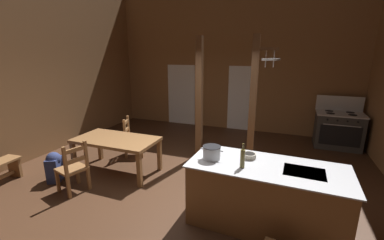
{
  "coord_description": "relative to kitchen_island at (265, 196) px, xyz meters",
  "views": [
    {
      "loc": [
        1.74,
        -3.79,
        2.45
      ],
      "look_at": [
        0.02,
        0.75,
        1.16
      ],
      "focal_mm": 23.66,
      "sensor_mm": 36.0,
      "label": 1
    }
  ],
  "objects": [
    {
      "name": "wall_left",
      "position": [
        -5.42,
        0.4,
        1.76
      ],
      "size": [
        0.14,
        9.3,
        4.46
      ],
      "primitive_type": "cube",
      "color": "brown",
      "rests_on": "ground_plane"
    },
    {
      "name": "ladderback_chair_near_window",
      "position": [
        -3.26,
        1.56,
        -0.01
      ],
      "size": [
        0.57,
        0.57,
        0.95
      ],
      "color": "olive",
      "rests_on": "ground_plane"
    },
    {
      "name": "stove_range",
      "position": [
        1.52,
        3.98,
        0.02
      ],
      "size": [
        1.15,
        0.83,
        1.32
      ],
      "color": "#323232",
      "rests_on": "ground_plane"
    },
    {
      "name": "mixing_bowl_on_counter",
      "position": [
        -0.28,
        0.18,
        0.5
      ],
      "size": [
        0.2,
        0.2,
        0.07
      ],
      "color": "#B2A893",
      "rests_on": "kitchen_island"
    },
    {
      "name": "glazed_panel_back_right",
      "position": [
        -1.2,
        4.64,
        0.56
      ],
      "size": [
        0.84,
        0.01,
        2.05
      ],
      "primitive_type": "cube",
      "color": "white",
      "rests_on": "ground_plane"
    },
    {
      "name": "kitchen_island",
      "position": [
        0.0,
        0.0,
        0.0
      ],
      "size": [
        2.2,
        1.05,
        0.93
      ],
      "color": "brown",
      "rests_on": "ground_plane"
    },
    {
      "name": "support_post_center",
      "position": [
        -1.72,
        2.06,
        0.94
      ],
      "size": [
        0.14,
        0.14,
        2.81
      ],
      "color": "brown",
      "rests_on": "ground_plane"
    },
    {
      "name": "bottle_tall_on_counter",
      "position": [
        -0.32,
        -0.19,
        0.61
      ],
      "size": [
        0.06,
        0.06,
        0.35
      ],
      "color": "brown",
      "rests_on": "kitchen_island"
    },
    {
      "name": "glazed_door_back_left",
      "position": [
        -3.27,
        4.64,
        0.56
      ],
      "size": [
        1.0,
        0.01,
        2.05
      ],
      "primitive_type": "cube",
      "color": "white",
      "rests_on": "ground_plane"
    },
    {
      "name": "backpack",
      "position": [
        -3.95,
        -0.1,
        -0.15
      ],
      "size": [
        0.37,
        0.38,
        0.6
      ],
      "color": "navy",
      "rests_on": "ground_plane"
    },
    {
      "name": "ladderback_chair_by_post",
      "position": [
        -3.29,
        -0.27,
        -0.01
      ],
      "size": [
        0.54,
        0.54,
        0.95
      ],
      "color": "olive",
      "rests_on": "ground_plane"
    },
    {
      "name": "stockpot_on_counter",
      "position": [
        -0.79,
        -0.06,
        0.57
      ],
      "size": [
        0.34,
        0.27,
        0.2
      ],
      "color": "#B7BABF",
      "rests_on": "kitchen_island"
    },
    {
      "name": "support_post_with_pot_rack",
      "position": [
        -0.46,
        1.92,
        1.04
      ],
      "size": [
        0.55,
        0.26,
        2.81
      ],
      "color": "brown",
      "rests_on": "ground_plane"
    },
    {
      "name": "dining_table",
      "position": [
        -3.06,
        0.67,
        0.18
      ],
      "size": [
        1.71,
        0.91,
        0.74
      ],
      "color": "brown",
      "rests_on": "ground_plane"
    },
    {
      "name": "wall_back",
      "position": [
        -1.58,
        4.72,
        1.76
      ],
      "size": [
        8.34,
        0.14,
        4.46
      ],
      "primitive_type": "cube",
      "color": "brown",
      "rests_on": "ground_plane"
    },
    {
      "name": "ground_plane",
      "position": [
        -1.58,
        0.4,
        -0.52
      ],
      "size": [
        8.34,
        9.3,
        0.1
      ],
      "primitive_type": "cube",
      "color": "#422819"
    }
  ]
}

